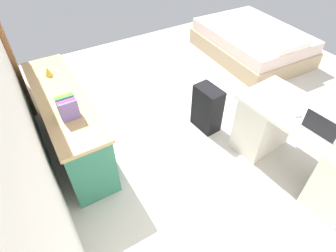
# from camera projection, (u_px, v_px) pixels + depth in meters

# --- Properties ---
(ground_plane) EXTENTS (5.65, 5.65, 0.00)m
(ground_plane) POSITION_uv_depth(u_px,v_px,m) (222.00, 113.00, 3.86)
(ground_plane) COLOR beige
(wall_back) EXTENTS (4.59, 0.10, 2.60)m
(wall_back) POSITION_uv_depth(u_px,v_px,m) (7.00, 84.00, 2.11)
(wall_back) COLOR silver
(wall_back) RESTS_ON ground_plane
(door_wooden) EXTENTS (0.88, 0.05, 2.04)m
(door_wooden) POSITION_uv_depth(u_px,v_px,m) (2.00, 32.00, 3.42)
(door_wooden) COLOR brown
(door_wooden) RESTS_ON ground_plane
(desk) EXTENTS (1.49, 0.78, 0.75)m
(desk) POSITION_uv_depth(u_px,v_px,m) (302.00, 145.00, 2.88)
(desk) COLOR silver
(desk) RESTS_ON ground_plane
(credenza) EXTENTS (1.80, 0.48, 0.77)m
(credenza) POSITION_uv_depth(u_px,v_px,m) (69.00, 123.00, 3.15)
(credenza) COLOR #2D7056
(credenza) RESTS_ON ground_plane
(bed) EXTENTS (1.96, 1.49, 0.58)m
(bed) POSITION_uv_depth(u_px,v_px,m) (252.00, 43.00, 4.92)
(bed) COLOR tan
(bed) RESTS_ON ground_plane
(suitcase_black) EXTENTS (0.37, 0.24, 0.60)m
(suitcase_black) POSITION_uv_depth(u_px,v_px,m) (207.00, 108.00, 3.47)
(suitcase_black) COLOR black
(suitcase_black) RESTS_ON ground_plane
(laptop) EXTENTS (0.33, 0.25, 0.21)m
(laptop) POSITION_uv_depth(u_px,v_px,m) (322.00, 128.00, 2.47)
(laptop) COLOR #B7B7BC
(laptop) RESTS_ON desk
(computer_mouse) EXTENTS (0.07, 0.10, 0.03)m
(computer_mouse) POSITION_uv_depth(u_px,v_px,m) (298.00, 114.00, 2.67)
(computer_mouse) COLOR white
(computer_mouse) RESTS_ON desk
(book_row) EXTENTS (0.15, 0.17, 0.21)m
(book_row) POSITION_uv_depth(u_px,v_px,m) (68.00, 108.00, 2.58)
(book_row) COLOR #7661A4
(book_row) RESTS_ON credenza
(figurine_small) EXTENTS (0.08, 0.08, 0.11)m
(figurine_small) POSITION_uv_depth(u_px,v_px,m) (48.00, 72.00, 3.13)
(figurine_small) COLOR gold
(figurine_small) RESTS_ON credenza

